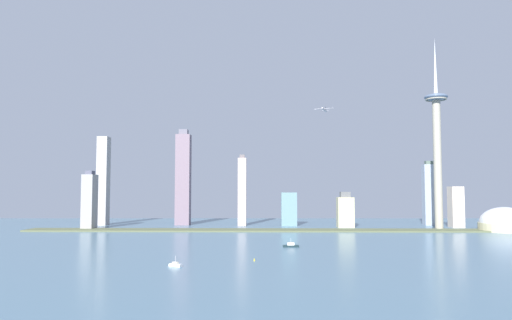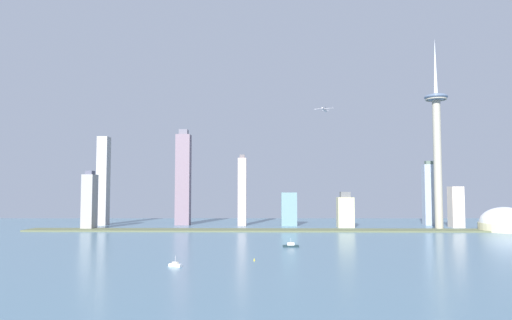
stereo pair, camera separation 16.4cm
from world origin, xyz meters
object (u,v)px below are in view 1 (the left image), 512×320
object	(u,v)px
skyscraper_3	(456,207)
skyscraper_6	(89,201)
skyscraper_7	(183,179)
boat_0	(175,265)
skyscraper_4	(103,181)
observation_tower	(437,136)
skyscraper_1	(345,211)
boat_3	(291,245)
skyscraper_2	(430,194)
channel_buoy_0	(254,259)
airplane	(324,109)
stadium_dome	(505,224)
skyscraper_0	(242,191)
skyscraper_5	(289,209)

from	to	relation	value
skyscraper_3	skyscraper_6	size ratio (longest dim) A/B	0.73
skyscraper_3	skyscraper_6	xyz separation A→B (m)	(-602.83, -47.24, 10.70)
skyscraper_7	boat_0	xyz separation A→B (m)	(72.09, -435.84, -81.52)
skyscraper_3	skyscraper_4	distance (m)	614.50
skyscraper_4	skyscraper_7	world-z (taller)	skyscraper_7
observation_tower	skyscraper_6	distance (m)	567.48
skyscraper_7	observation_tower	bearing A→B (deg)	-11.71
skyscraper_1	boat_3	bearing A→B (deg)	-112.36
skyscraper_3	boat_0	bearing A→B (deg)	-135.35
skyscraper_2	skyscraper_7	size ratio (longest dim) A/B	0.67
skyscraper_1	skyscraper_3	distance (m)	186.61
skyscraper_7	channel_buoy_0	size ratio (longest dim) A/B	68.82
observation_tower	skyscraper_4	size ratio (longest dim) A/B	1.95
skyscraper_3	channel_buoy_0	bearing A→B (deg)	-132.63
skyscraper_4	observation_tower	bearing A→B (deg)	-8.18
skyscraper_7	airplane	world-z (taller)	airplane
airplane	observation_tower	bearing A→B (deg)	101.26
stadium_dome	skyscraper_1	size ratio (longest dim) A/B	1.28
skyscraper_0	stadium_dome	bearing A→B (deg)	-13.97
skyscraper_2	skyscraper_6	distance (m)	584.28
boat_0	boat_3	bearing A→B (deg)	-104.29
skyscraper_5	airplane	world-z (taller)	airplane
skyscraper_5	boat_3	bearing A→B (deg)	-92.68
channel_buoy_0	boat_3	bearing A→B (deg)	68.25
skyscraper_4	boat_3	size ratio (longest dim) A/B	8.84
skyscraper_0	skyscraper_1	bearing A→B (deg)	-11.80
skyscraper_3	skyscraper_6	world-z (taller)	skyscraper_6
skyscraper_6	boat_3	size ratio (longest dim) A/B	5.23
skyscraper_5	airplane	size ratio (longest dim) A/B	1.83
skyscraper_2	skyscraper_4	size ratio (longest dim) A/B	0.72
stadium_dome	skyscraper_3	world-z (taller)	skyscraper_3
skyscraper_6	airplane	distance (m)	410.85
observation_tower	airplane	size ratio (longest dim) A/B	9.72
skyscraper_1	boat_0	bearing A→B (deg)	-118.51
skyscraper_6	boat_0	size ratio (longest dim) A/B	8.00
skyscraper_7	channel_buoy_0	xyz separation A→B (m)	(137.42, -403.91, -81.75)
skyscraper_3	boat_3	bearing A→B (deg)	-138.03
skyscraper_3	skyscraper_0	bearing A→B (deg)	175.00
skyscraper_5	boat_0	bearing A→B (deg)	-105.56
skyscraper_7	channel_buoy_0	bearing A→B (deg)	-71.21
observation_tower	boat_3	bearing A→B (deg)	-138.42
skyscraper_0	skyscraper_3	size ratio (longest dim) A/B	1.83
skyscraper_4	channel_buoy_0	distance (m)	492.82
observation_tower	channel_buoy_0	xyz separation A→B (m)	(-286.00, -316.18, -148.54)
stadium_dome	observation_tower	bearing A→B (deg)	163.95
skyscraper_6	stadium_dome	bearing A→B (deg)	-1.97
skyscraper_7	boat_3	xyz separation A→B (m)	(175.97, -307.30, -81.21)
skyscraper_0	boat_3	world-z (taller)	skyscraper_0
observation_tower	skyscraper_0	xyz separation A→B (m)	(-316.34, 75.21, -89.13)
skyscraper_5	boat_3	xyz separation A→B (m)	(-13.73, -293.85, -27.28)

